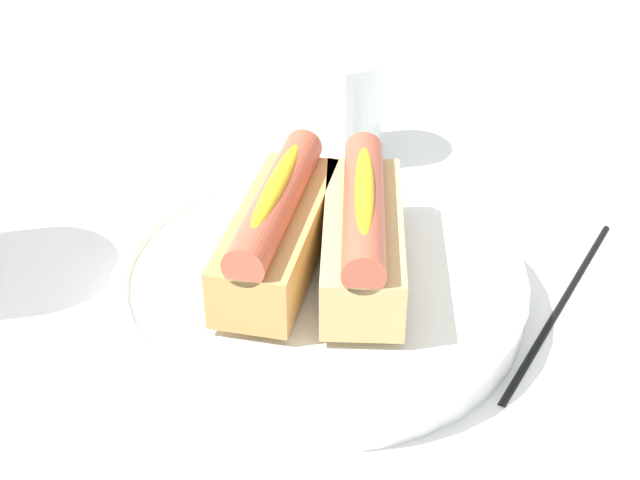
% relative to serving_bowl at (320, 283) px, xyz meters
% --- Properties ---
extents(ground_plane, '(2.40, 2.40, 0.00)m').
position_rel_serving_bowl_xyz_m(ground_plane, '(-0.02, 0.01, -0.02)').
color(ground_plane, white).
extents(serving_bowl, '(0.27, 0.27, 0.03)m').
position_rel_serving_bowl_xyz_m(serving_bowl, '(0.00, 0.00, 0.00)').
color(serving_bowl, white).
rests_on(serving_bowl, ground_plane).
extents(hotdog_front, '(0.15, 0.06, 0.06)m').
position_rel_serving_bowl_xyz_m(hotdog_front, '(0.00, -0.03, 0.04)').
color(hotdog_front, '#DBB270').
rests_on(hotdog_front, serving_bowl).
extents(hotdog_back, '(0.15, 0.06, 0.06)m').
position_rel_serving_bowl_xyz_m(hotdog_back, '(-0.00, 0.03, 0.04)').
color(hotdog_back, tan).
rests_on(hotdog_back, serving_bowl).
extents(water_glass, '(0.07, 0.07, 0.09)m').
position_rel_serving_bowl_xyz_m(water_glass, '(0.21, 0.01, 0.02)').
color(water_glass, white).
rests_on(water_glass, ground_plane).
extents(chopstick_near, '(0.20, 0.09, 0.01)m').
position_rel_serving_bowl_xyz_m(chopstick_near, '(0.02, -0.16, -0.01)').
color(chopstick_near, black).
rests_on(chopstick_near, ground_plane).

